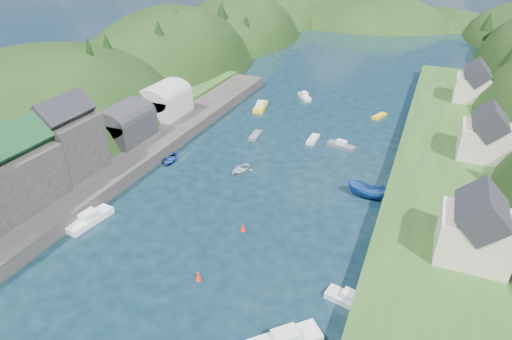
% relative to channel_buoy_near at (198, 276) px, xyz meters
% --- Properties ---
extents(ground, '(600.00, 600.00, 0.00)m').
position_rel_channel_buoy_near_xyz_m(ground, '(-0.97, 40.09, -0.48)').
color(ground, black).
rests_on(ground, ground).
extents(hillside_left, '(44.00, 245.56, 52.00)m').
position_rel_channel_buoy_near_xyz_m(hillside_left, '(-45.97, 65.09, -8.51)').
color(hillside_left, black).
rests_on(hillside_left, ground).
extents(far_hills, '(103.00, 68.00, 44.00)m').
position_rel_channel_buoy_near_xyz_m(far_hills, '(0.25, 164.09, -11.28)').
color(far_hills, black).
rests_on(far_hills, ground).
extents(hill_trees, '(91.62, 149.61, 12.40)m').
position_rel_channel_buoy_near_xyz_m(hill_trees, '(-0.52, 54.89, 10.61)').
color(hill_trees, black).
rests_on(hill_trees, ground).
extents(quay_left, '(12.00, 110.00, 2.00)m').
position_rel_channel_buoy_near_xyz_m(quay_left, '(-24.97, 10.09, 0.52)').
color(quay_left, '#2D2B28').
rests_on(quay_left, ground).
extents(terrace_left_grass, '(12.00, 110.00, 2.50)m').
position_rel_channel_buoy_near_xyz_m(terrace_left_grass, '(-31.97, 10.09, 0.77)').
color(terrace_left_grass, '#234719').
rests_on(terrace_left_grass, ground).
extents(boat_sheds, '(7.00, 21.00, 7.50)m').
position_rel_channel_buoy_near_xyz_m(boat_sheds, '(-26.97, 29.09, 4.79)').
color(boat_sheds, '#2D2D30').
rests_on(boat_sheds, quay_left).
extents(terrace_right, '(16.00, 120.00, 2.40)m').
position_rel_channel_buoy_near_xyz_m(terrace_right, '(24.03, 30.09, 0.72)').
color(terrace_right, '#234719').
rests_on(terrace_right, ground).
extents(right_bank_cottages, '(9.00, 59.24, 8.41)m').
position_rel_channel_buoy_near_xyz_m(right_bank_cottages, '(27.03, 38.42, 5.36)').
color(right_bank_cottages, beige).
rests_on(right_bank_cottages, terrace_right).
extents(channel_buoy_near, '(0.70, 0.70, 1.10)m').
position_rel_channel_buoy_near_xyz_m(channel_buoy_near, '(0.00, 0.00, 0.00)').
color(channel_buoy_near, red).
rests_on(channel_buoy_near, ground).
extents(channel_buoy_far, '(0.70, 0.70, 1.10)m').
position_rel_channel_buoy_near_xyz_m(channel_buoy_far, '(0.79, 9.73, 0.00)').
color(channel_buoy_far, red).
rests_on(channel_buoy_far, ground).
extents(moored_boats, '(38.95, 91.54, 2.27)m').
position_rel_channel_buoy_near_xyz_m(moored_boats, '(-2.35, 11.54, 0.15)').
color(moored_boats, silver).
rests_on(moored_boats, ground).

